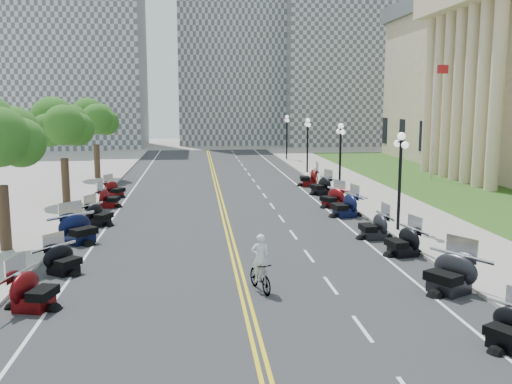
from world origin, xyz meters
name	(u,v)px	position (x,y,z in m)	size (l,w,h in m)	color
ground	(235,258)	(0.00, 0.00, 0.00)	(160.00, 160.00, 0.00)	gray
road	(224,213)	(0.00, 10.00, 0.00)	(16.00, 90.00, 0.01)	#333335
centerline_yellow_a	(222,213)	(-0.12, 10.00, 0.01)	(0.12, 90.00, 0.00)	yellow
centerline_yellow_b	(226,213)	(0.12, 10.00, 0.01)	(0.12, 90.00, 0.00)	yellow
edge_line_north	(328,211)	(6.40, 10.00, 0.01)	(0.12, 90.00, 0.00)	white
edge_line_south	(115,215)	(-6.40, 10.00, 0.01)	(0.12, 90.00, 0.00)	white
lane_dash_4	(362,328)	(3.20, -8.00, 0.01)	(0.12, 2.00, 0.00)	white
lane_dash_5	(331,285)	(3.20, -4.00, 0.01)	(0.12, 2.00, 0.00)	white
lane_dash_6	(309,256)	(3.20, 0.00, 0.01)	(0.12, 2.00, 0.00)	white
lane_dash_7	(293,235)	(3.20, 4.00, 0.01)	(0.12, 2.00, 0.00)	white
lane_dash_8	(281,218)	(3.20, 8.00, 0.01)	(0.12, 2.00, 0.00)	white
lane_dash_9	(272,206)	(3.20, 12.00, 0.01)	(0.12, 2.00, 0.00)	white
lane_dash_10	(265,196)	(3.20, 16.00, 0.01)	(0.12, 2.00, 0.00)	white
lane_dash_11	(259,187)	(3.20, 20.00, 0.01)	(0.12, 2.00, 0.00)	white
lane_dash_12	(253,180)	(3.20, 24.00, 0.01)	(0.12, 2.00, 0.00)	white
lane_dash_13	(249,174)	(3.20, 28.00, 0.01)	(0.12, 2.00, 0.00)	white
lane_dash_14	(245,169)	(3.20, 32.00, 0.01)	(0.12, 2.00, 0.00)	white
lane_dash_15	(242,165)	(3.20, 36.00, 0.01)	(0.12, 2.00, 0.00)	white
lane_dash_16	(239,161)	(3.20, 40.00, 0.01)	(0.12, 2.00, 0.00)	white
lane_dash_17	(237,157)	(3.20, 44.00, 0.01)	(0.12, 2.00, 0.00)	white
lane_dash_18	(234,154)	(3.20, 48.00, 0.01)	(0.12, 2.00, 0.00)	white
lane_dash_19	(232,152)	(3.20, 52.00, 0.01)	(0.12, 2.00, 0.00)	white
sidewalk_north	(394,208)	(10.50, 10.00, 0.07)	(5.00, 90.00, 0.15)	#9E9991
sidewalk_south	(43,215)	(-10.50, 10.00, 0.07)	(5.00, 90.00, 0.15)	#9E9991
lawn	(446,188)	(17.50, 18.00, 0.05)	(9.00, 60.00, 0.10)	#356023
distant_block_a	(79,56)	(-18.00, 62.00, 13.00)	(18.00, 14.00, 26.00)	gray
distant_block_b	(230,47)	(4.00, 68.00, 15.00)	(16.00, 12.00, 30.00)	gray
distant_block_c	(347,73)	(22.00, 65.00, 11.00)	(20.00, 14.00, 22.00)	gray
street_lamp_2	(400,182)	(8.60, 4.00, 2.60)	(0.50, 1.20, 4.90)	black
street_lamp_3	(340,158)	(8.60, 16.00, 2.60)	(0.50, 1.20, 4.90)	black
street_lamp_4	(307,146)	(8.60, 28.00, 2.60)	(0.50, 1.20, 4.90)	black
street_lamp_5	(287,137)	(8.60, 40.00, 2.60)	(0.50, 1.20, 4.90)	black
flagpole	(434,121)	(18.00, 22.00, 5.00)	(1.10, 0.20, 10.00)	silver
tree_3	(63,131)	(-10.00, 14.00, 4.75)	(4.80, 4.80, 9.20)	#235619
tree_4	(95,124)	(-10.00, 26.00, 4.75)	(4.80, 4.80, 9.20)	#235619
motorcycle_n_3	(511,326)	(6.77, -9.73, 0.63)	(1.80, 1.80, 1.26)	black
motorcycle_n_4	(450,271)	(7.12, -5.20, 0.78)	(2.22, 2.22, 1.55)	black
motorcycle_n_5	(403,240)	(7.26, -0.30, 0.69)	(1.99, 1.99, 1.39)	black
motorcycle_n_6	(374,225)	(6.96, 2.79, 0.70)	(2.00, 2.00, 1.40)	black
motorcycle_n_7	(345,204)	(6.92, 8.17, 0.75)	(2.15, 2.15, 1.50)	black
motorcycle_n_8	(332,197)	(6.92, 11.19, 0.68)	(1.95, 1.95, 1.37)	#590A0C
motorcycle_n_9	(321,185)	(7.28, 16.14, 0.72)	(2.06, 2.06, 1.44)	black
motorcycle_n_10	(309,177)	(7.24, 20.23, 0.77)	(2.20, 2.20, 1.54)	#590A0C
motorcycle_s_4	(33,288)	(-6.84, -5.33, 0.70)	(2.01, 2.01, 1.41)	#590A0C
motorcycle_s_5	(63,258)	(-6.77, -1.49, 0.63)	(1.79, 1.79, 1.26)	black
motorcycle_s_6	(79,227)	(-7.13, 3.39, 0.77)	(2.21, 2.21, 1.55)	black
motorcycle_s_7	(99,213)	(-6.85, 7.28, 0.66)	(1.90, 1.90, 1.33)	black
motorcycle_s_8	(109,197)	(-7.11, 12.63, 0.66)	(1.90, 1.90, 1.33)	#590A0C
motorcycle_s_9	(114,188)	(-7.28, 16.47, 0.64)	(1.84, 1.84, 1.29)	#590A0C
bicycle	(260,276)	(0.58, -4.35, 0.55)	(0.51, 1.82, 1.09)	#A51414
cyclist_rider	(260,237)	(0.58, -4.35, 1.95)	(0.63, 0.41, 1.72)	white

